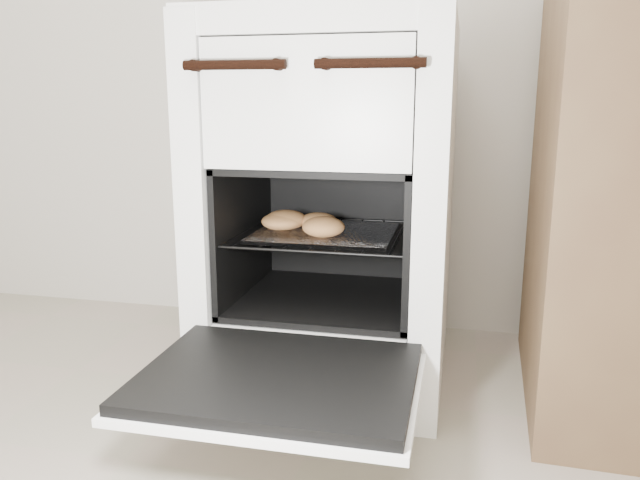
# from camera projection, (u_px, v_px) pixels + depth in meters

# --- Properties ---
(stove) EXTENTS (0.56, 0.62, 0.86)m
(stove) POSITION_uv_depth(u_px,v_px,m) (332.00, 209.00, 1.52)
(stove) COLOR white
(stove) RESTS_ON ground
(oven_door) EXTENTS (0.50, 0.39, 0.04)m
(oven_door) POSITION_uv_depth(u_px,v_px,m) (278.00, 381.00, 1.12)
(oven_door) COLOR black
(oven_door) RESTS_ON stove
(oven_rack) EXTENTS (0.41, 0.39, 0.01)m
(oven_rack) POSITION_uv_depth(u_px,v_px,m) (327.00, 233.00, 1.47)
(oven_rack) COLOR black
(oven_rack) RESTS_ON stove
(foil_sheet) EXTENTS (0.32, 0.28, 0.01)m
(foil_sheet) POSITION_uv_depth(u_px,v_px,m) (325.00, 233.00, 1.45)
(foil_sheet) COLOR white
(foil_sheet) RESTS_ON oven_rack
(baked_rolls) EXTENTS (0.24, 0.19, 0.05)m
(baked_rolls) POSITION_uv_depth(u_px,v_px,m) (301.00, 222.00, 1.45)
(baked_rolls) COLOR #BA814A
(baked_rolls) RESTS_ON foil_sheet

